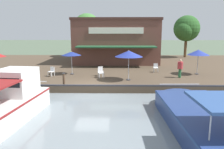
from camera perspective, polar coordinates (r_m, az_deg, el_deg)
ground_plane at (r=16.28m, az=-5.19°, el=-5.16°), size 220.00×220.00×0.00m
quay_deck at (r=26.93m, az=-2.76°, el=2.01°), size 22.00×56.00×0.60m
quay_edge_fender at (r=16.21m, az=-5.19°, el=-2.85°), size 0.20×50.40×0.10m
waterfront_restaurant at (r=29.49m, az=1.03°, el=8.84°), size 10.04×10.65×5.57m
patio_umbrella_back_row at (r=17.84m, az=4.40°, el=5.44°), size 2.27×2.27×2.49m
patio_umbrella_by_entrance at (r=20.72m, az=-10.56°, el=5.39°), size 1.82×1.82×2.17m
patio_umbrella_mid_patio_right at (r=21.86m, az=21.64°, el=5.39°), size 1.98×1.98×2.36m
cafe_chair_back_row_seat at (r=19.81m, az=-2.98°, el=1.00°), size 0.54×0.54×0.85m
cafe_chair_mid_patio at (r=22.10m, az=11.37°, el=1.84°), size 0.47×0.47×0.85m
cafe_chair_under_first_umbrella at (r=19.05m, az=-2.97°, el=0.59°), size 0.57×0.57×0.85m
cafe_chair_facing_river at (r=20.38m, az=-15.50°, el=0.89°), size 0.57×0.57×0.85m
person_at_quay_edge at (r=19.84m, az=17.39°, el=2.05°), size 0.45×0.45×1.61m
motorboat_second_along at (r=11.52m, az=21.94°, el=-9.64°), size 8.99×3.33×2.10m
motorboat_far_downstream at (r=13.00m, az=-24.06°, el=-5.97°), size 6.33×2.87×2.49m
mooring_post at (r=16.71m, az=-12.47°, el=-1.15°), size 0.22×0.22×0.93m
tree_behind_restaurant at (r=35.55m, az=-6.86°, el=11.97°), size 4.54×4.33×6.83m
tree_downstream_bank at (r=36.10m, az=18.78°, el=11.14°), size 4.17×3.97×6.45m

